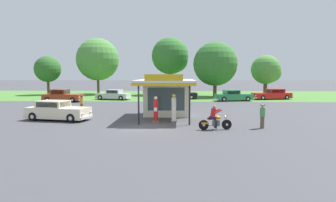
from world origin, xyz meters
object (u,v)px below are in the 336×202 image
Objects in this scene: parked_car_back_row_centre_left at (177,94)px; bystander_standing_back_lot at (82,103)px; parked_car_back_row_far_right at (233,96)px; featured_classic_sedan at (57,111)px; gas_pump_offside at (174,109)px; parked_car_back_row_centre at (114,95)px; parked_car_back_row_centre_right at (272,95)px; parked_car_back_row_right at (62,96)px; bystander_admiring_sedan at (262,116)px; motorcycle_with_rider at (215,120)px; gas_pump_nearside at (156,110)px.

bystander_standing_back_lot is (-8.74, -15.11, 0.19)m from parked_car_back_row_centre_left.
featured_classic_sedan is at bearing -134.93° from parked_car_back_row_far_right.
gas_pump_offside reaches higher than parked_car_back_row_centre.
featured_classic_sedan is 29.87m from parked_car_back_row_centre_right.
parked_car_back_row_right is at bearing 133.31° from gas_pump_offside.
featured_classic_sedan is 23.58m from parked_car_back_row_far_right.
gas_pump_offside is 9.05m from featured_classic_sedan.
parked_car_back_row_centre_left is 0.98× the size of parked_car_back_row_centre_right.
parked_car_back_row_right reaches higher than parked_car_back_row_centre_right.
bystander_admiring_sedan is at bearing -75.81° from parked_car_back_row_centre_left.
gas_pump_offside is 3.92m from motorcycle_with_rider.
bystander_standing_back_lot reaches higher than parked_car_back_row_right.
bystander_standing_back_lot is at bearing -89.28° from parked_car_back_row_centre.
gas_pump_offside is 0.41× the size of parked_car_back_row_centre.
motorcycle_with_rider reaches higher than parked_car_back_row_far_right.
bystander_standing_back_lot is (-7.21, 4.90, -0.01)m from gas_pump_nearside.
parked_car_back_row_right is at bearing 110.64° from featured_classic_sedan.
featured_classic_sedan is 15.14m from bystander_admiring_sedan.
gas_pump_offside reaches higher than parked_car_back_row_far_right.
parked_car_back_row_far_right is 6.61m from parked_car_back_row_centre_right.
gas_pump_offside is 9.85m from bystander_standing_back_lot.
featured_classic_sedan is at bearing 163.16° from motorcycle_with_rider.
gas_pump_nearside reaches higher than bystander_admiring_sedan.
bystander_standing_back_lot reaches higher than bystander_admiring_sedan.
featured_classic_sedan is at bearing -90.95° from parked_car_back_row_centre.
motorcycle_with_rider is 0.41× the size of parked_car_back_row_right.
motorcycle_with_rider reaches higher than parked_car_back_row_centre_left.
parked_car_back_row_centre_right is (13.63, 20.13, -0.29)m from gas_pump_offside.
parked_car_back_row_centre is 0.88× the size of parked_car_back_row_centre_right.
gas_pump_offside is at bearing -46.69° from parked_car_back_row_right.
parked_car_back_row_far_right is at bearing -5.13° from parked_car_back_row_centre.
bystander_admiring_sedan is at bearing -17.69° from gas_pump_nearside.
gas_pump_nearside reaches higher than parked_car_back_row_centre.
bystander_standing_back_lot is at bearing 145.79° from gas_pump_nearside.
parked_car_back_row_centre is (-16.36, 1.47, -0.02)m from parked_car_back_row_far_right.
motorcycle_with_rider is 20.83m from parked_car_back_row_far_right.
parked_car_back_row_centre_right is 26.91m from bystander_standing_back_lot.
gas_pump_nearside reaches higher than parked_car_back_row_right.
parked_car_back_row_centre_right is at bearing 40.67° from featured_classic_sedan.
gas_pump_nearside is 20.41m from parked_car_back_row_right.
bystander_standing_back_lot reaches higher than motorcycle_with_rider.
gas_pump_nearside is 7.53m from bystander_admiring_sedan.
motorcycle_with_rider is 0.41× the size of featured_classic_sedan.
gas_pump_offside is 0.41× the size of featured_classic_sedan.
parked_car_back_row_centre_left is at bearing -179.46° from parked_car_back_row_centre_right.
parked_car_back_row_centre_left is 1.12× the size of parked_car_back_row_centre.
parked_car_back_row_centre is at bearing 174.87° from parked_car_back_row_far_right.
parked_car_back_row_centre_left is 1.10× the size of parked_car_back_row_right.
parked_car_back_row_right reaches higher than parked_car_back_row_far_right.
bystander_admiring_sedan is (20.44, -17.79, 0.12)m from parked_car_back_row_right.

